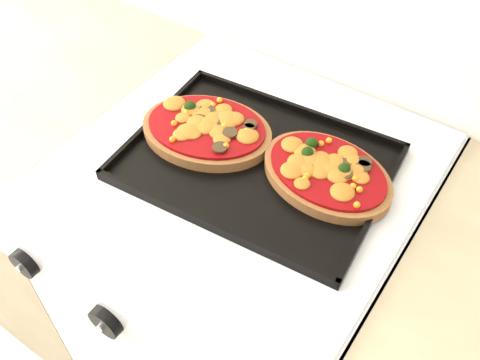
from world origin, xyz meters
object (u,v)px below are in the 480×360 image
Objects in this scene: pizza_left at (207,129)px; baking_tray at (257,161)px; stove at (242,299)px; pizza_right at (327,173)px.

baking_tray is at bearing -2.03° from pizza_left.
pizza_right reaches higher than stove.
pizza_right is at bearing 10.09° from baking_tray.
stove is 0.49m from pizza_left.
pizza_left is 1.04× the size of pizza_right.
stove is 3.89× the size of pizza_left.
stove is 0.50m from pizza_right.
stove is 4.03× the size of pizza_right.
stove is at bearing -9.42° from pizza_left.
pizza_right is (0.22, 0.03, -0.00)m from pizza_left.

